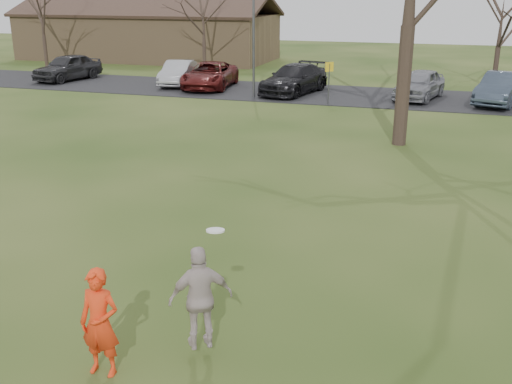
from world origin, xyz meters
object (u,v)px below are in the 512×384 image
Objects in this scene: player_defender at (100,323)px; lamp_post at (254,19)px; car_2 at (210,75)px; catching_play at (201,298)px; car_0 at (68,67)px; car_4 at (420,84)px; building at (148,35)px; car_5 at (502,89)px; car_1 at (179,73)px; car_3 at (294,79)px.

player_defender is 0.26× the size of lamp_post.
car_2 is 26.50m from catching_play.
car_4 is at bearing 9.05° from car_0.
car_0 is 21.17m from car_4.
car_0 is 31.47m from catching_play.
building is 3.29× the size of lamp_post.
building is at bearing 104.60° from car_0.
car_2 is at bearing 111.55° from catching_play.
car_0 reaches higher than car_5.
car_4 is (13.75, -0.61, 0.05)m from car_1.
lamp_post is (-1.59, -2.22, 3.17)m from car_3.
lamp_post reaches higher than car_1.
player_defender is 25.87m from car_5.
car_3 is 0.26× the size of building.
car_1 is 2.18m from car_2.
car_0 is 0.23× the size of building.
car_0 is 0.90× the size of car_2.
car_0 is at bearing -169.51° from car_3.
car_4 is at bearing 14.32° from car_3.
car_3 is 6.56m from car_4.
player_defender is at bearing -147.03° from catching_play.
building is (-0.99, 12.70, 1.09)m from car_0.
car_3 is 2.74× the size of catching_play.
car_0 is at bearing -167.96° from car_4.
car_2 is 1.17× the size of car_4.
car_2 is at bearing -21.07° from car_1.
catching_play is at bearing -74.55° from car_1.
player_defender is at bearing -88.96° from car_5.
car_2 is 0.83× the size of lamp_post.
catching_play is at bearing -75.02° from car_2.
car_1 is 0.92× the size of car_5.
catching_play is at bearing -74.13° from lamp_post.
catching_play reaches higher than car_4.
building reaches higher than player_defender.
car_4 is at bearing -7.49° from car_2.
lamp_post reaches higher than player_defender.
player_defender is 0.36× the size of car_5.
car_5 is 29.34m from building.
car_1 is at bearing 162.25° from car_2.
lamp_post is (-12.05, -2.04, 3.16)m from car_5.
building reaches higher than car_0.
car_3 is 10.45m from car_5.
player_defender reaches higher than car_3.
building is at bearing 122.65° from car_2.
car_1 is 7.23m from car_3.
building is (-20.27, 37.56, 0.91)m from catching_play.
player_defender reaches higher than car_2.
car_1 is at bearing -166.38° from car_5.
car_5 is 12.62m from lamp_post.
player_defender is 42.84m from building.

